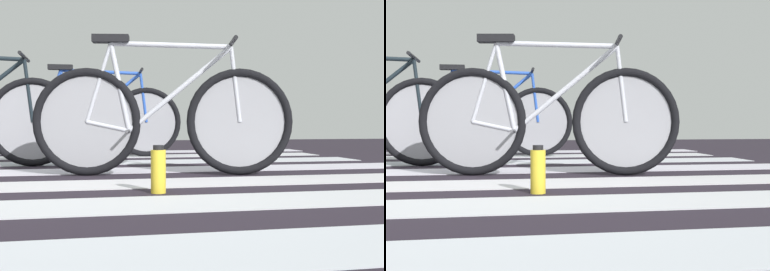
% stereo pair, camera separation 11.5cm
% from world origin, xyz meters
% --- Properties ---
extents(ground, '(18.00, 14.00, 0.02)m').
position_xyz_m(ground, '(0.00, 0.00, 0.01)').
color(ground, black).
extents(crosswalk_markings, '(5.46, 6.49, 0.00)m').
position_xyz_m(crosswalk_markings, '(0.01, 0.11, 0.02)').
color(crosswalk_markings, '#B9B9C7').
rests_on(crosswalk_markings, ground).
extents(bicycle_1_of_3, '(1.72, 0.54, 0.93)m').
position_xyz_m(bicycle_1_of_3, '(0.58, 0.53, 0.41)').
color(bicycle_1_of_3, black).
rests_on(bicycle_1_of_3, ground).
extents(bicycle_3_of_3, '(1.74, 0.52, 0.93)m').
position_xyz_m(bicycle_3_of_3, '(0.15, 2.35, 0.41)').
color(bicycle_3_of_3, black).
rests_on(bicycle_3_of_3, ground).
extents(water_bottle, '(0.08, 0.08, 0.24)m').
position_xyz_m(water_bottle, '(0.44, -0.29, 0.13)').
color(water_bottle, gold).
rests_on(water_bottle, ground).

